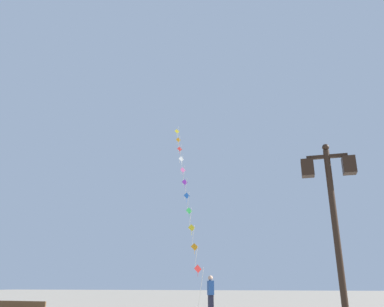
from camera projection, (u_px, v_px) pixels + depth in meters
name	position (u px, v px, depth m)	size (l,w,h in m)	color
twin_lantern_lamp_post	(332.00, 201.00, 8.47)	(1.19, 0.28, 4.44)	black
kite_train	(186.00, 189.00, 26.09)	(5.23, 11.47, 14.47)	brown
kite_flyer	(211.00, 294.00, 16.75)	(0.40, 0.62, 1.71)	#1E1E2D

